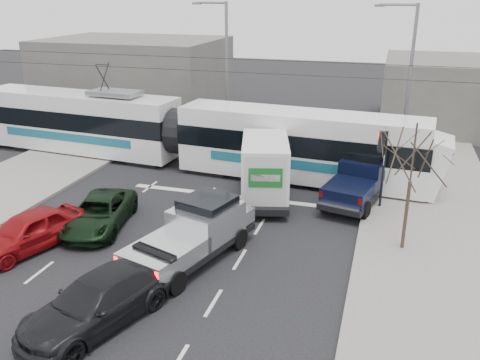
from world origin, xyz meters
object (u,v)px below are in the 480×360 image
(silver_pickup, at_px, (196,232))
(green_car, at_px, (99,213))
(street_lamp_far, at_px, (224,64))
(navy_pickup, at_px, (360,178))
(tram, at_px, (180,132))
(bare_tree, at_px, (413,159))
(traffic_signal, at_px, (382,153))
(box_truck, at_px, (265,168))
(red_car, at_px, (29,231))
(dark_car, at_px, (98,301))
(street_lamp_near, at_px, (406,76))

(silver_pickup, relative_size, green_car, 1.33)
(street_lamp_far, height_order, silver_pickup, street_lamp_far)
(navy_pickup, bearing_deg, tram, 179.68)
(tram, height_order, navy_pickup, tram)
(bare_tree, xyz_separation_m, traffic_signal, (-1.13, 4.00, -1.05))
(tram, bearing_deg, bare_tree, -25.69)
(street_lamp_far, height_order, tram, street_lamp_far)
(silver_pickup, bearing_deg, navy_pickup, 70.56)
(street_lamp_far, xyz_separation_m, box_truck, (5.26, -9.70, -3.59))
(silver_pickup, distance_m, box_truck, 6.73)
(green_car, bearing_deg, red_car, -133.22)
(navy_pickup, height_order, red_car, navy_pickup)
(box_truck, bearing_deg, silver_pickup, -113.25)
(tram, xyz_separation_m, dark_car, (3.55, -14.78, -1.22))
(green_car, height_order, red_car, red_car)
(tram, bearing_deg, green_car, -85.67)
(box_truck, height_order, green_car, box_truck)
(tram, distance_m, silver_pickup, 11.28)
(navy_pickup, relative_size, dark_car, 1.11)
(street_lamp_near, xyz_separation_m, green_car, (-12.20, -13.02, -4.45))
(street_lamp_near, height_order, green_car, street_lamp_near)
(bare_tree, bearing_deg, street_lamp_far, 131.12)
(box_truck, bearing_deg, traffic_signal, -12.54)
(green_car, bearing_deg, traffic_signal, 14.68)
(street_lamp_far, distance_m, red_car, 18.22)
(bare_tree, distance_m, dark_car, 12.02)
(street_lamp_near, xyz_separation_m, box_truck, (-6.24, -7.70, -3.59))
(green_car, bearing_deg, tram, 78.46)
(street_lamp_far, relative_size, silver_pickup, 1.41)
(street_lamp_near, distance_m, silver_pickup, 16.56)
(bare_tree, distance_m, tram, 14.53)
(street_lamp_far, relative_size, navy_pickup, 1.55)
(tram, relative_size, navy_pickup, 4.73)
(street_lamp_far, distance_m, tram, 6.99)
(bare_tree, xyz_separation_m, street_lamp_near, (-0.29, 11.50, 1.32))
(bare_tree, relative_size, box_truck, 0.77)
(street_lamp_far, relative_size, green_car, 1.88)
(box_truck, height_order, dark_car, box_truck)
(traffic_signal, bearing_deg, street_lamp_far, 138.28)
(street_lamp_near, distance_m, box_truck, 10.54)
(red_car, bearing_deg, box_truck, 65.63)
(street_lamp_near, relative_size, silver_pickup, 1.41)
(tram, bearing_deg, dark_car, -71.85)
(street_lamp_near, relative_size, red_car, 1.99)
(red_car, bearing_deg, street_lamp_near, 67.94)
(red_car, bearing_deg, traffic_signal, 51.37)
(bare_tree, distance_m, street_lamp_far, 17.97)
(bare_tree, relative_size, red_car, 1.10)
(street_lamp_near, bearing_deg, red_car, -131.56)
(bare_tree, distance_m, red_car, 14.95)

